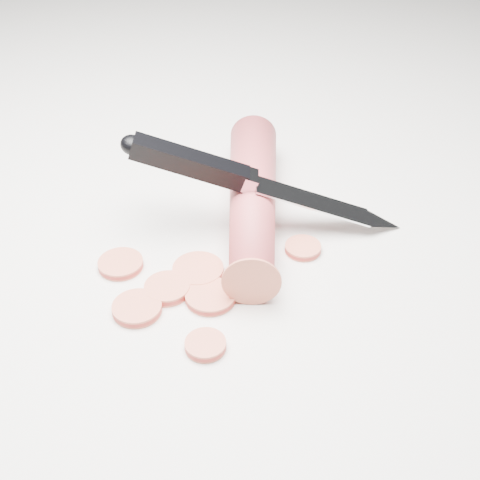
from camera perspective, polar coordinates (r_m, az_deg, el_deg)
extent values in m
plane|color=white|center=(0.55, -2.40, -1.80)|extent=(2.40, 2.40, 0.00)
cylinder|color=#BD3940|center=(0.58, 1.08, 3.59)|extent=(0.08, 0.22, 0.04)
cylinder|color=#D76044|center=(0.53, -6.24, -4.14)|extent=(0.04, 0.04, 0.01)
cylinder|color=#D76044|center=(0.51, -8.78, -5.78)|extent=(0.04, 0.04, 0.01)
cylinder|color=#D76044|center=(0.52, -2.54, -4.84)|extent=(0.04, 0.04, 0.01)
cylinder|color=#D76044|center=(0.54, 0.77, -2.65)|extent=(0.03, 0.03, 0.01)
cylinder|color=#D76044|center=(0.56, 5.39, -0.70)|extent=(0.03, 0.03, 0.01)
cylinder|color=#D76044|center=(0.55, -10.15, -2.03)|extent=(0.04, 0.04, 0.01)
cylinder|color=#D76044|center=(0.48, -2.97, -8.95)|extent=(0.03, 0.03, 0.01)
cylinder|color=#D76044|center=(0.54, -3.60, -2.60)|extent=(0.04, 0.04, 0.01)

